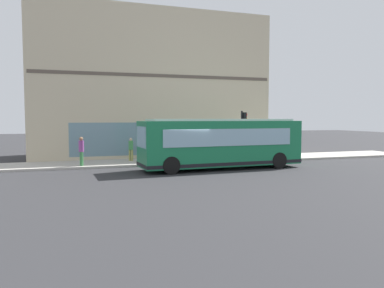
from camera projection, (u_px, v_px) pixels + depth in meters
ground at (183, 171)px, 21.91m from camera, size 120.00×120.00×0.00m
sidewalk_curb at (165, 161)px, 26.10m from camera, size 3.65×40.00×0.15m
building_corner at (149, 87)px, 30.93m from camera, size 7.40×18.37×11.38m
city_bus_nearside at (221, 144)px, 22.81m from camera, size 3.02×10.15×3.07m
traffic_light_near_corner at (243, 126)px, 26.37m from camera, size 0.32×0.49×3.48m
fire_hydrant at (230, 153)px, 27.55m from camera, size 0.35×0.35×0.74m
pedestrian_walking_along_curb at (225, 145)px, 28.34m from camera, size 0.32×0.32×1.62m
pedestrian_by_light_pole at (217, 147)px, 26.14m from camera, size 0.32×0.32×1.59m
pedestrian_near_building_entrance at (81, 149)px, 23.07m from camera, size 0.32×0.32×1.80m
pedestrian_near_hydrant at (131, 148)px, 25.71m from camera, size 0.32×0.32×1.60m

